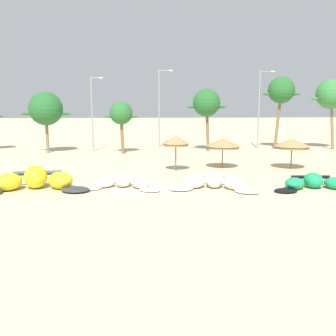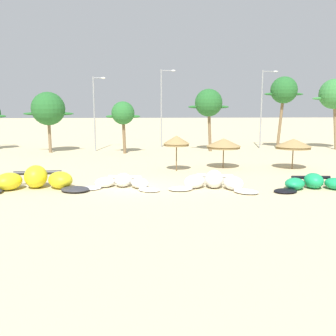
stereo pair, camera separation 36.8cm
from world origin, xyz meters
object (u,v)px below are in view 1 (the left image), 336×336
at_px(beach_umbrella_near_palms, 292,143).
at_px(palm_center_left, 207,103).
at_px(kite_left_of_center, 123,183).
at_px(lamppost_east, 260,105).
at_px(lamppost_east_center, 160,105).
at_px(beach_umbrella_middle, 223,143).
at_px(kite_right_of_center, 315,183).
at_px(kite_left, 35,181).
at_px(palm_right_of_gap, 331,95).
at_px(palm_center_right, 281,91).
at_px(beach_umbrella_near_van, 176,141).
at_px(lamppost_west_center, 93,110).
at_px(kite_center, 214,182).
at_px(palm_left_of_gap, 121,114).
at_px(palm_left, 46,109).

height_order(beach_umbrella_near_palms, palm_center_left, palm_center_left).
bearing_deg(kite_left_of_center, lamppost_east, 53.00).
bearing_deg(lamppost_east_center, kite_left_of_center, -98.99).
relative_size(beach_umbrella_middle, palm_center_left, 0.41).
xyz_separation_m(kite_right_of_center, beach_umbrella_near_palms, (1.54, 7.93, 1.87)).
relative_size(kite_left_of_center, kite_right_of_center, 0.89).
bearing_deg(kite_right_of_center, lamppost_east, 81.52).
relative_size(kite_left, palm_right_of_gap, 0.89).
relative_size(palm_center_right, lamppost_east_center, 0.90).
distance_m(beach_umbrella_near_van, lamppost_east, 20.32).
xyz_separation_m(beach_umbrella_middle, lamppost_west_center, (-13.10, 13.33, 2.73)).
bearing_deg(kite_center, palm_center_right, 59.99).
bearing_deg(kite_left, beach_umbrella_middle, 27.35).
height_order(kite_left_of_center, beach_umbrella_middle, beach_umbrella_middle).
relative_size(kite_right_of_center, palm_left_of_gap, 1.07).
distance_m(palm_left_of_gap, lamppost_east, 18.06).
relative_size(beach_umbrella_middle, lamppost_east_center, 0.30).
height_order(kite_center, lamppost_east, lamppost_east).
height_order(kite_left, lamppost_east_center, lamppost_east_center).
bearing_deg(beach_umbrella_near_palms, kite_left_of_center, -155.74).
height_order(kite_center, palm_right_of_gap, palm_right_of_gap).
relative_size(kite_center, palm_right_of_gap, 0.69).
bearing_deg(palm_left_of_gap, lamppost_east_center, 52.47).
height_order(beach_umbrella_near_van, palm_left, palm_left).
distance_m(palm_left, lamppost_east_center, 14.54).
xyz_separation_m(kite_right_of_center, palm_center_left, (-3.92, 20.97, 5.40)).
distance_m(palm_left, lamppost_west_center, 5.44).
relative_size(kite_right_of_center, lamppost_east_center, 0.64).
height_order(kite_center, lamppost_west_center, lamppost_west_center).
relative_size(kite_center, beach_umbrella_middle, 1.98).
bearing_deg(lamppost_west_center, beach_umbrella_middle, -45.52).
relative_size(palm_right_of_gap, lamppost_west_center, 0.98).
distance_m(palm_center_left, palm_right_of_gap, 15.97).
bearing_deg(kite_left_of_center, kite_center, -7.17).
bearing_deg(lamppost_east, kite_left_of_center, -127.00).
distance_m(kite_right_of_center, lamppost_east_center, 27.90).
bearing_deg(kite_left_of_center, beach_umbrella_near_palms, 24.26).
bearing_deg(beach_umbrella_near_palms, kite_right_of_center, -100.99).
distance_m(beach_umbrella_near_palms, lamppost_east, 15.92).
height_order(beach_umbrella_near_van, lamppost_east_center, lamppost_east_center).
height_order(kite_left, lamppost_east, lamppost_east).
relative_size(beach_umbrella_near_palms, palm_center_right, 0.34).
bearing_deg(palm_left_of_gap, kite_center, -69.10).
height_order(beach_umbrella_middle, palm_left_of_gap, palm_left_of_gap).
xyz_separation_m(beach_umbrella_near_van, palm_center_right, (14.73, 15.05, 4.72)).
xyz_separation_m(kite_left_of_center, beach_umbrella_near_palms, (14.69, 6.62, 1.92)).
distance_m(palm_left_of_gap, palm_right_of_gap, 26.31).
distance_m(kite_center, beach_umbrella_near_van, 7.60).
relative_size(palm_right_of_gap, lamppost_east_center, 0.87).
bearing_deg(beach_umbrella_near_van, lamppost_east_center, 91.27).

